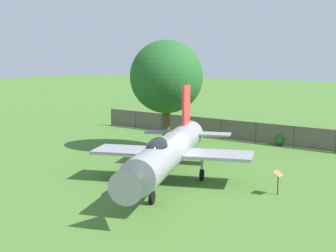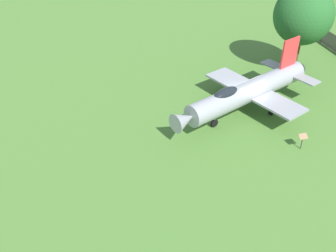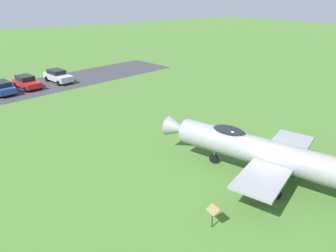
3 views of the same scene
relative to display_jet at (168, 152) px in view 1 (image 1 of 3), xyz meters
The scene contains 6 objects.
ground_plane 1.82m from the display_jet, 19.79° to the left, with size 200.00×200.00×0.00m, color #47722D.
display_jet is the anchor object (origin of this frame).
shade_tree 9.87m from the display_jet, 34.06° to the left, with size 5.01×5.06×7.66m.
perimeter_fence 13.57m from the display_jet, ahead, with size 2.28×36.14×1.60m.
shrub_near_fence 13.82m from the display_jet, ahead, with size 1.14×0.95×0.92m.
info_plaque 5.55m from the display_jet, 72.59° to the right, with size 0.63×0.44×1.14m.
Camera 1 is at (-19.71, -12.92, 6.62)m, focal length 50.15 mm.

